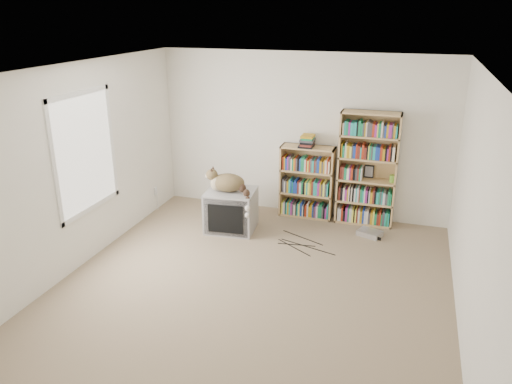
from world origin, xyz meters
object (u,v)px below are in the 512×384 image
(cat, at_px, (231,186))
(bookcase_tall, at_px, (367,171))
(crt_tv, at_px, (231,210))
(bookcase_short, at_px, (307,184))
(dvd_player, at_px, (370,233))

(cat, distance_m, bookcase_tall, 2.04)
(crt_tv, height_order, bookcase_tall, bookcase_tall)
(crt_tv, xyz_separation_m, cat, (0.03, -0.07, 0.40))
(cat, bearing_deg, bookcase_tall, 17.27)
(cat, height_order, bookcase_tall, bookcase_tall)
(cat, bearing_deg, bookcase_short, 35.50)
(cat, relative_size, dvd_player, 2.31)
(cat, xyz_separation_m, bookcase_tall, (1.81, 0.92, 0.11))
(cat, bearing_deg, dvd_player, 3.27)
(cat, xyz_separation_m, dvd_player, (1.96, 0.45, -0.66))
(crt_tv, distance_m, bookcase_short, 1.29)
(bookcase_tall, bearing_deg, crt_tv, -155.29)
(bookcase_tall, distance_m, dvd_player, 0.92)
(bookcase_tall, bearing_deg, dvd_player, -73.12)
(bookcase_tall, distance_m, bookcase_short, 0.95)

